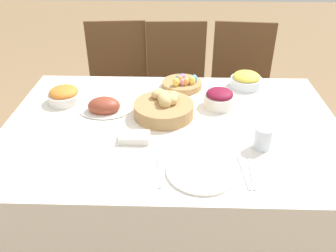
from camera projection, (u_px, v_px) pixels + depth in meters
The scene contains 17 objects.
ground_plane at pixel (171, 237), 2.07m from camera, with size 12.00×12.00×0.00m, color #937551.
dining_table at pixel (172, 187), 1.86m from camera, with size 1.57×1.07×0.77m.
chair_far_center at pixel (176, 90), 2.55m from camera, with size 0.44×0.44×0.97m.
chair_far_left at pixel (118, 89), 2.56m from camera, with size 0.46×0.46×0.97m.
chair_far_right at pixel (240, 91), 2.54m from camera, with size 0.46×0.46×0.97m.
bread_basket at pixel (164, 107), 1.71m from camera, with size 0.29×0.29×0.12m.
egg_basket at pixel (182, 83), 1.98m from camera, with size 0.22×0.22×0.08m.
ham_platter at pixel (104, 107), 1.75m from camera, with size 0.24×0.17×0.08m.
carrot_bowl at pixel (64, 95), 1.83m from camera, with size 0.17×0.17×0.08m.
beet_salad_bowl at pixel (219, 98), 1.78m from camera, with size 0.16×0.16×0.09m.
pineapple_bowl at pixel (246, 80), 1.98m from camera, with size 0.17×0.17×0.09m.
dinner_plate at pixel (202, 172), 1.36m from camera, with size 0.27×0.27×0.01m.
fork at pixel (160, 171), 1.36m from camera, with size 0.02×0.20×0.00m.
knife at pixel (244, 173), 1.35m from camera, with size 0.02×0.20×0.00m.
spoon at pixel (252, 173), 1.35m from camera, with size 0.02×0.20×0.00m.
drinking_cup at pixel (263, 138), 1.47m from camera, with size 0.07×0.07×0.10m.
butter_dish at pixel (135, 137), 1.54m from camera, with size 0.13×0.08×0.03m.
Camera 1 is at (0.02, -1.41, 1.64)m, focal length 38.00 mm.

